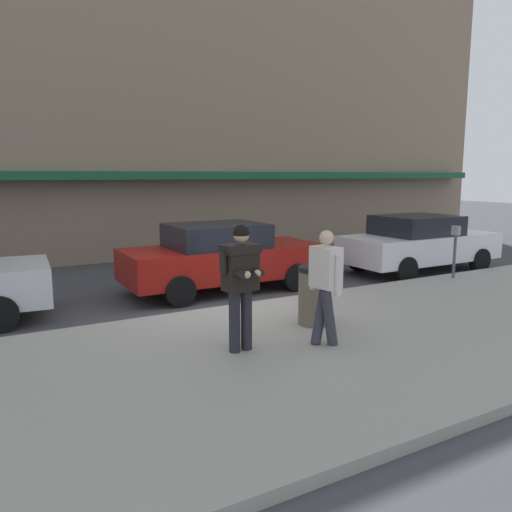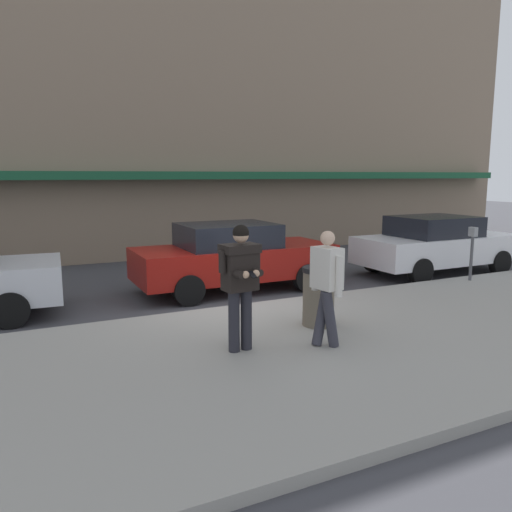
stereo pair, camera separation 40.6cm
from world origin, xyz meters
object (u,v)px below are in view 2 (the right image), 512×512
object	(u,v)px
parked_sedan_far	(436,244)
trash_bin	(319,296)
pedestrian_in_light_coat	(327,281)
man_texting_on_phone	(240,274)
parking_meter	(472,246)
parked_sedan_mid	(233,256)

from	to	relation	value
parked_sedan_far	trash_bin	xyz separation A→B (m)	(-5.67, -2.95, -0.16)
parked_sedan_far	pedestrian_in_light_coat	distance (m)	7.26
pedestrian_in_light_coat	man_texting_on_phone	bearing A→B (deg)	162.65
pedestrian_in_light_coat	trash_bin	world-z (taller)	pedestrian_in_light_coat
parking_meter	trash_bin	distance (m)	5.41
man_texting_on_phone	parked_sedan_far	bearing A→B (deg)	25.44
parked_sedan_mid	man_texting_on_phone	distance (m)	4.39
parked_sedan_far	trash_bin	distance (m)	6.39
parked_sedan_mid	trash_bin	bearing A→B (deg)	-89.86
parked_sedan_far	parking_meter	bearing A→B (deg)	-106.54
parking_meter	pedestrian_in_light_coat	bearing A→B (deg)	-157.71
parking_meter	man_texting_on_phone	bearing A→B (deg)	-164.11
parked_sedan_far	parking_meter	world-z (taller)	parked_sedan_far
parked_sedan_mid	trash_bin	xyz separation A→B (m)	(0.01, -3.50, -0.16)
man_texting_on_phone	trash_bin	distance (m)	1.85
parked_sedan_far	parking_meter	distance (m)	1.60
parked_sedan_mid	pedestrian_in_light_coat	xyz separation A→B (m)	(-0.46, -4.42, 0.32)
trash_bin	parking_meter	bearing A→B (deg)	15.20
parked_sedan_mid	trash_bin	world-z (taller)	parked_sedan_mid
man_texting_on_phone	parking_meter	xyz separation A→B (m)	(6.88, 1.96, -0.28)
parked_sedan_far	parked_sedan_mid	bearing A→B (deg)	174.39
man_texting_on_phone	trash_bin	size ratio (longest dim) A/B	1.84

